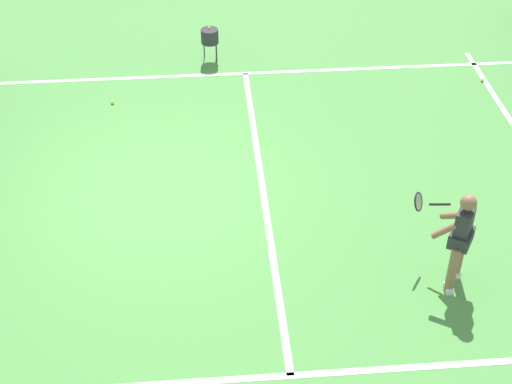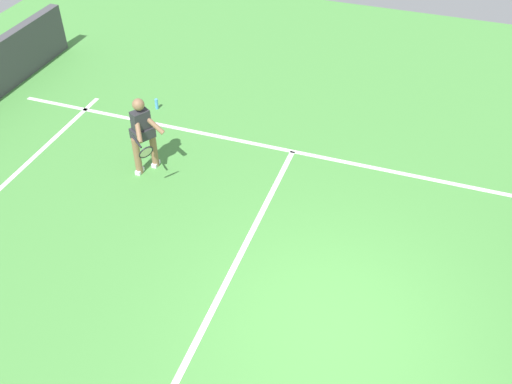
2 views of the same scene
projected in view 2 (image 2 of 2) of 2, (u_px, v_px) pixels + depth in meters
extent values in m
plane|color=#4C9342|center=(333.00, 326.00, 8.26)|extent=(23.49, 23.49, 0.00)
cube|color=white|center=(220.00, 294.00, 8.70)|extent=(7.79, 0.10, 0.01)
cube|color=white|center=(379.00, 169.00, 11.07)|extent=(0.10, 16.07, 0.01)
cylinder|color=#8C6647|center=(154.00, 149.00, 10.91)|extent=(0.13, 0.13, 0.78)
cylinder|color=#8C6647|center=(137.00, 156.00, 10.74)|extent=(0.13, 0.13, 0.78)
cube|color=white|center=(156.00, 164.00, 11.14)|extent=(0.20, 0.10, 0.08)
cube|color=white|center=(140.00, 171.00, 10.96)|extent=(0.20, 0.10, 0.08)
cube|color=#2D2D33|center=(141.00, 124.00, 10.41)|extent=(0.38, 0.34, 0.52)
cube|color=#2D2D33|center=(143.00, 133.00, 10.54)|extent=(0.49, 0.45, 0.20)
sphere|color=#8C6647|center=(138.00, 105.00, 10.15)|extent=(0.22, 0.22, 0.22)
cylinder|color=#8C6647|center=(153.00, 123.00, 10.38)|extent=(0.14, 0.48, 0.37)
cylinder|color=#8C6647|center=(138.00, 129.00, 10.23)|extent=(0.45, 0.34, 0.37)
cylinder|color=black|center=(137.00, 142.00, 10.01)|extent=(0.18, 0.27, 0.14)
torus|color=black|center=(146.00, 152.00, 9.87)|extent=(0.30, 0.25, 0.28)
cylinder|color=beige|center=(146.00, 152.00, 9.87)|extent=(0.25, 0.20, 0.23)
cylinder|color=#4C9EE5|center=(157.00, 104.00, 12.67)|extent=(0.07, 0.07, 0.24)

